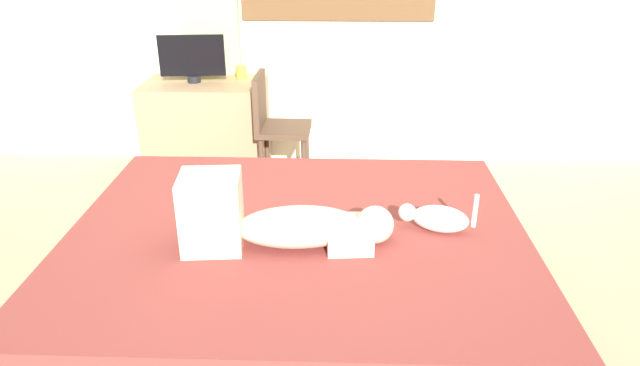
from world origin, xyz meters
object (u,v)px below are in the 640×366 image
object	(u,v)px
cup	(241,72)
bed	(298,275)
tv_monitor	(192,58)
person_lying	(277,221)
cat	(436,218)
desk	(208,129)
chair_by_desk	(274,123)

from	to	relation	value
cup	bed	bearing A→B (deg)	-73.79
bed	tv_monitor	xyz separation A→B (m)	(-0.90, 1.81, 0.67)
person_lying	tv_monitor	world-z (taller)	tv_monitor
cat	tv_monitor	size ratio (longest dim) A/B	0.73
cat	person_lying	bearing A→B (deg)	-168.59
bed	cup	xyz separation A→B (m)	(-0.56, 1.92, 0.54)
person_lying	desk	size ratio (longest dim) A/B	1.05
tv_monitor	desk	bearing A→B (deg)	0.00
desk	chair_by_desk	distance (m)	0.61
person_lying	desk	bearing A→B (deg)	111.03
bed	desk	xyz separation A→B (m)	(-0.83, 1.81, 0.12)
cup	chair_by_desk	bearing A→B (deg)	-51.14
bed	person_lying	bearing A→B (deg)	-119.85
cup	cat	bearing A→B (deg)	-57.74
cup	person_lying	bearing A→B (deg)	-76.89
cat	bed	bearing A→B (deg)	-179.21
cat	chair_by_desk	xyz separation A→B (m)	(-0.93, 1.57, -0.07)
person_lying	cat	distance (m)	0.74
cat	desk	bearing A→B (deg)	129.35
chair_by_desk	person_lying	bearing A→B (deg)	-83.29
desk	cup	xyz separation A→B (m)	(0.27, 0.11, 0.42)
person_lying	cup	xyz separation A→B (m)	(-0.48, 2.06, 0.17)
chair_by_desk	tv_monitor	bearing A→B (deg)	159.35
person_lying	tv_monitor	size ratio (longest dim) A/B	1.96
bed	tv_monitor	distance (m)	2.13
desk	chair_by_desk	size ratio (longest dim) A/B	1.05
cup	desk	bearing A→B (deg)	-157.27
desk	tv_monitor	bearing A→B (deg)	-180.00
tv_monitor	cup	size ratio (longest dim) A/B	4.90
cat	cup	world-z (taller)	cup
desk	tv_monitor	size ratio (longest dim) A/B	1.87
tv_monitor	chair_by_desk	distance (m)	0.78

